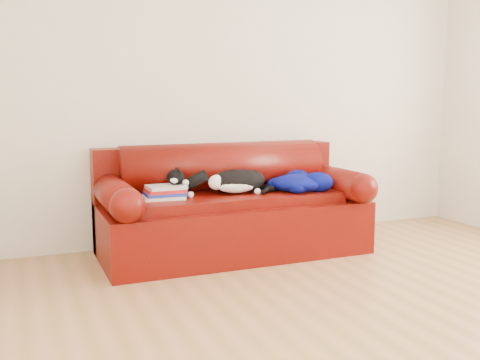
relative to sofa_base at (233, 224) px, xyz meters
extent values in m
plane|color=olive|center=(0.28, -1.49, -0.24)|extent=(4.50, 4.50, 0.00)
cube|color=beige|center=(0.28, 0.51, 1.06)|extent=(4.50, 0.02, 2.60)
cube|color=#3D0402|center=(0.00, 0.01, -0.03)|extent=(2.10, 0.90, 0.42)
cube|color=#3D0402|center=(0.00, -0.04, 0.21)|extent=(1.66, 0.62, 0.10)
cylinder|color=black|center=(-0.93, -0.32, -0.21)|extent=(0.06, 0.06, 0.05)
cylinder|color=black|center=(0.93, -0.32, -0.21)|extent=(0.06, 0.06, 0.05)
cylinder|color=black|center=(-0.93, 0.34, -0.21)|extent=(0.06, 0.06, 0.05)
cylinder|color=black|center=(0.93, 0.34, -0.21)|extent=(0.06, 0.06, 0.05)
cube|color=#3D0402|center=(0.00, 0.37, 0.19)|extent=(2.10, 0.18, 0.85)
cylinder|color=#3D0402|center=(0.00, 0.26, 0.44)|extent=(1.70, 0.40, 0.40)
cylinder|color=#3D0402|center=(-0.93, 0.01, 0.30)|extent=(0.24, 0.88, 0.24)
sphere|color=#3D0402|center=(-0.93, -0.43, 0.30)|extent=(0.24, 0.24, 0.24)
cylinder|color=#3D0402|center=(0.93, 0.01, 0.30)|extent=(0.24, 0.88, 0.24)
sphere|color=#3D0402|center=(0.93, -0.43, 0.30)|extent=(0.24, 0.24, 0.24)
cube|color=beige|center=(-0.57, -0.06, 0.28)|extent=(0.32, 0.26, 0.02)
cube|color=white|center=(-0.57, -0.06, 0.28)|extent=(0.31, 0.25, 0.02)
cube|color=#1C2998|center=(-0.57, -0.06, 0.30)|extent=(0.30, 0.24, 0.02)
cube|color=white|center=(-0.57, -0.06, 0.30)|extent=(0.29, 0.23, 0.02)
cube|color=red|center=(-0.57, -0.06, 0.33)|extent=(0.28, 0.22, 0.02)
cube|color=white|center=(-0.57, -0.06, 0.33)|extent=(0.27, 0.21, 0.02)
cube|color=#BBBDC2|center=(-0.57, -0.06, 0.35)|extent=(0.29, 0.22, 0.02)
cube|color=white|center=(-0.57, -0.06, 0.35)|extent=(0.27, 0.21, 0.02)
ellipsoid|color=black|center=(0.02, -0.04, 0.36)|extent=(0.47, 0.26, 0.19)
ellipsoid|color=white|center=(-0.01, -0.10, 0.32)|extent=(0.32, 0.15, 0.12)
ellipsoid|color=white|center=(-0.17, -0.07, 0.36)|extent=(0.13, 0.12, 0.12)
ellipsoid|color=black|center=(0.16, -0.04, 0.34)|extent=(0.19, 0.19, 0.16)
ellipsoid|color=black|center=(-0.29, -0.04, 0.42)|extent=(0.14, 0.13, 0.12)
ellipsoid|color=white|center=(-0.31, -0.08, 0.40)|extent=(0.07, 0.06, 0.05)
sphere|color=#BF7272|center=(-0.32, -0.08, 0.41)|extent=(0.02, 0.02, 0.02)
cone|color=black|center=(-0.27, -0.07, 0.47)|extent=(0.05, 0.05, 0.06)
cone|color=black|center=(-0.27, -0.01, 0.47)|extent=(0.05, 0.05, 0.06)
cylinder|color=black|center=(0.26, -0.07, 0.29)|extent=(0.10, 0.16, 0.04)
sphere|color=white|center=(-0.21, -0.09, 0.28)|extent=(0.04, 0.04, 0.04)
sphere|color=white|center=(0.14, -0.16, 0.28)|extent=(0.04, 0.04, 0.04)
ellipsoid|color=#020D4D|center=(0.52, -0.12, 0.33)|extent=(0.48, 0.45, 0.14)
ellipsoid|color=#020D4D|center=(0.65, -0.20, 0.34)|extent=(0.30, 0.26, 0.16)
ellipsoid|color=#020D4D|center=(0.42, -0.03, 0.32)|extent=(0.30, 0.34, 0.11)
ellipsoid|color=#020D4D|center=(0.58, 0.00, 0.34)|extent=(0.25, 0.20, 0.16)
ellipsoid|color=#020D4D|center=(0.46, -0.22, 0.31)|extent=(0.19, 0.20, 0.10)
ellipsoid|color=white|center=(0.58, -0.21, 0.35)|extent=(0.20, 0.09, 0.04)
camera|label=1|loc=(-1.62, -4.11, 1.02)|focal=42.00mm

